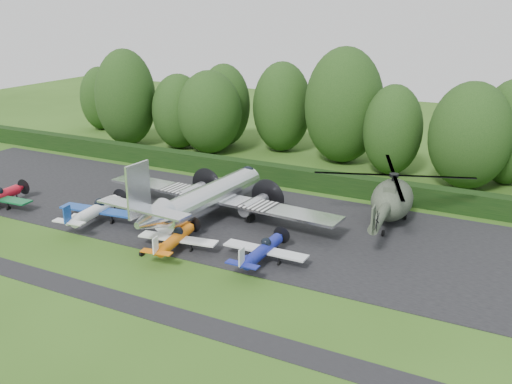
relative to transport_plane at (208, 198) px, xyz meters
The scene contains 19 objects.
ground 9.04m from the transport_plane, 99.45° to the right, with size 160.00×160.00×0.00m, color #2D4E16.
apron 2.86m from the transport_plane, 137.39° to the left, with size 70.00×18.00×0.01m, color black.
taxiway_verge 14.89m from the transport_plane, 95.62° to the right, with size 70.00×2.00×0.00m, color black.
hedgerow 12.59m from the transport_plane, 96.68° to the left, with size 90.00×1.60×2.00m, color black.
transport_plane is the anchor object (origin of this frame).
light_plane_white 9.69m from the transport_plane, 148.79° to the right, with size 7.43×7.81×2.86m.
light_plane_orange 6.83m from the transport_plane, 79.92° to the right, with size 6.33×6.66×2.43m.
light_plane_blue 9.83m from the transport_plane, 34.39° to the right, with size 6.51×6.84×2.50m.
helicopter 15.84m from the transport_plane, 26.20° to the left, with size 13.47×15.77×4.34m.
tree_0 24.39m from the transport_plane, 80.62° to the left, with size 9.12×9.12×13.47m.
tree_2 27.40m from the transport_plane, 47.25° to the left, with size 8.21×8.21×10.89m.
tree_3 23.86m from the transport_plane, 64.10° to the left, with size 6.39×6.39×9.91m.
tree_4 30.78m from the transport_plane, 142.25° to the left, with size 7.82×7.82×12.55m.
tree_5 26.80m from the transport_plane, 129.85° to the left, with size 6.88×6.88×9.58m.
tree_6 41.85m from the transport_plane, 144.04° to the left, with size 5.85×5.85×9.24m.
tree_7 23.73m from the transport_plane, 121.30° to the left, with size 7.97×7.97×10.31m.
tree_8 25.82m from the transport_plane, 100.54° to the left, with size 7.32×7.32×11.26m.
tree_9 32.11m from the transport_plane, 46.77° to the left, with size 6.42×6.42×10.91m.
tree_10 27.56m from the transport_plane, 117.34° to the left, with size 6.75×6.75×10.70m.
Camera 1 is at (26.47, -30.73, 18.29)m, focal length 40.00 mm.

